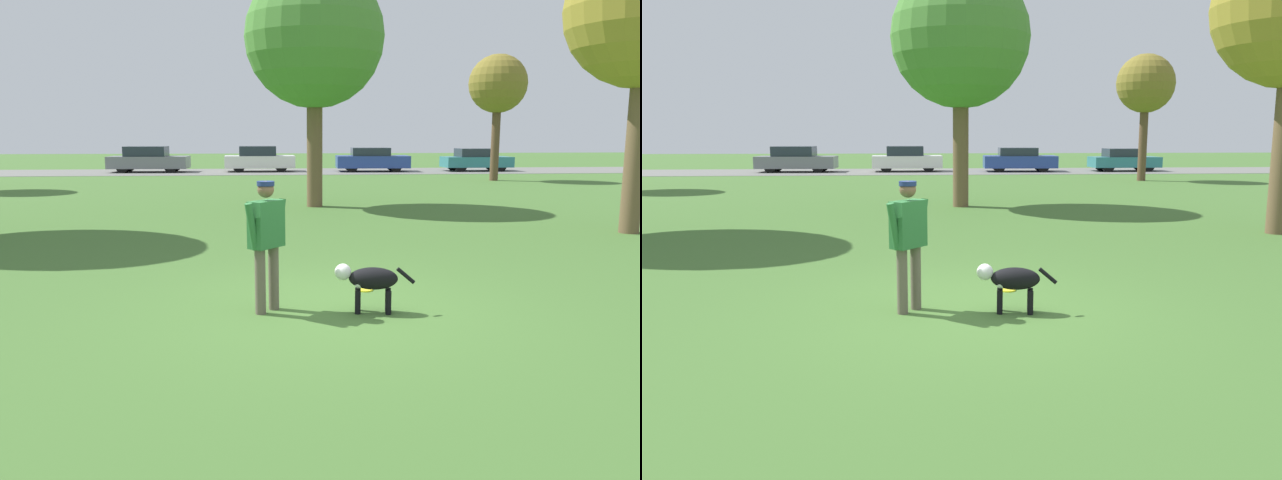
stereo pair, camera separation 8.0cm
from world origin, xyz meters
TOP-DOWN VIEW (x-y plane):
  - ground_plane at (0.00, 0.00)m, footprint 120.00×120.00m
  - far_road_strip at (0.00, 28.06)m, footprint 120.00×6.00m
  - person at (-0.73, -0.06)m, footprint 0.54×0.60m
  - dog at (0.51, -0.21)m, footprint 0.99×0.36m
  - frisbee at (0.63, 0.88)m, footprint 0.25×0.25m
  - tree_mid_center at (0.71, 11.00)m, footprint 4.03×4.03m
  - tree_far_right at (9.77, 20.59)m, footprint 2.62×2.62m
  - parked_car_grey at (-7.28, 28.21)m, footprint 4.40×1.96m
  - parked_car_white at (-1.12, 28.26)m, footprint 3.98×1.88m
  - parked_car_blue at (5.28, 27.79)m, footprint 4.17×1.96m
  - parked_car_teal at (11.33, 27.70)m, footprint 3.91×1.80m

SIDE VIEW (x-z plane):
  - ground_plane at x=0.00m, z-range 0.00..0.00m
  - far_road_strip at x=0.00m, z-range 0.00..0.01m
  - frisbee at x=0.63m, z-range 0.00..0.02m
  - dog at x=0.51m, z-range 0.11..0.71m
  - parked_car_teal at x=11.33m, z-range 0.00..1.29m
  - parked_car_blue at x=5.28m, z-range 0.00..1.35m
  - parked_car_grey at x=-7.28m, z-range -0.02..1.42m
  - parked_car_white at x=-1.12m, z-range -0.02..1.42m
  - person at x=-0.73m, z-range 0.15..1.76m
  - tree_far_right at x=9.77m, z-range 1.46..7.14m
  - tree_mid_center at x=0.71m, z-range 1.40..8.31m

